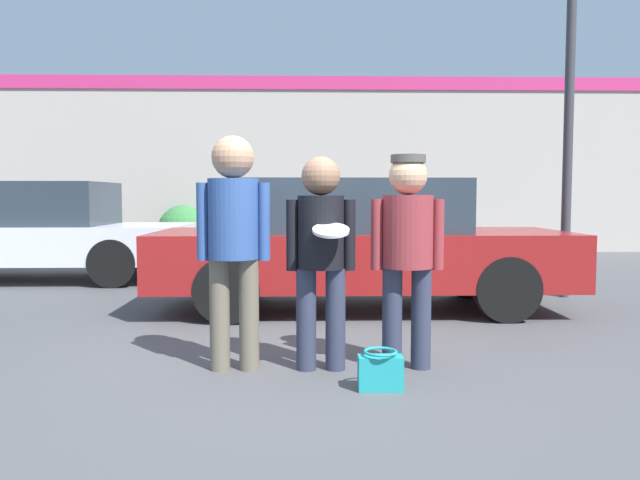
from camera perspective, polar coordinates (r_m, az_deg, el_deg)
ground_plane at (r=4.86m, az=-1.88°, el=-11.57°), size 56.00×56.00×0.00m
storefront_building at (r=14.44m, az=-1.65°, el=6.95°), size 24.00×0.22×4.02m
person_left at (r=4.68m, az=-7.91°, el=0.94°), size 0.54×0.37×1.75m
person_middle_with_frisbee at (r=4.64m, az=0.09°, el=-0.47°), size 0.52×0.55×1.60m
person_right at (r=4.72m, az=7.99°, el=-0.09°), size 0.55×0.38×1.61m
parked_car_near at (r=7.20m, az=3.55°, el=-0.35°), size 4.67×1.80×1.50m
parked_car_far at (r=10.66m, az=-24.74°, el=0.76°), size 4.64×1.90×1.52m
shrub at (r=13.94m, az=-12.36°, el=0.87°), size 1.11×1.11×1.11m
handbag at (r=4.31m, az=5.54°, el=-11.83°), size 0.30×0.23×0.27m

